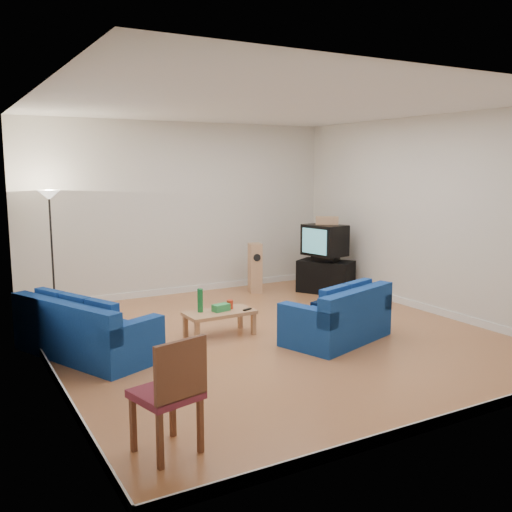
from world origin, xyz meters
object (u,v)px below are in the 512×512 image
sofa_loveseat (339,321)px  television (325,240)px  sofa_three_seat (83,335)px  tv_stand (326,277)px  coffee_table (220,315)px

sofa_loveseat → television: size_ratio=2.03×
sofa_three_seat → tv_stand: bearing=83.4°
coffee_table → television: television is taller
coffee_table → tv_stand: tv_stand is taller
sofa_loveseat → tv_stand: sofa_loveseat is taller
tv_stand → television: television is taller
sofa_loveseat → television: 3.16m
sofa_three_seat → coffee_table: size_ratio=2.15×
sofa_three_seat → sofa_loveseat: (3.22, -1.07, 0.01)m
sofa_loveseat → coffee_table: size_ratio=1.72×
sofa_three_seat → tv_stand: 5.13m
sofa_loveseat → coffee_table: 1.68m
sofa_three_seat → coffee_table: 1.89m
sofa_three_seat → tv_stand: sofa_three_seat is taller
tv_stand → coffee_table: bearing=-94.1°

